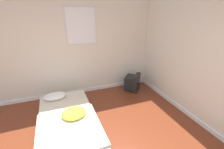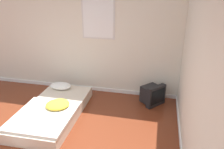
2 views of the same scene
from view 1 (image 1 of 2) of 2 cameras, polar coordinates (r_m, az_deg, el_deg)
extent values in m
cube|color=silver|center=(4.02, -19.28, 9.28)|extent=(7.38, 0.06, 2.60)
cube|color=white|center=(4.41, -17.23, -6.88)|extent=(7.38, 0.02, 0.09)
cube|color=silver|center=(3.97, -11.70, 17.63)|extent=(0.78, 0.01, 0.93)
cube|color=white|center=(3.96, -11.69, 17.62)|extent=(0.71, 0.01, 0.86)
cube|color=beige|center=(3.26, -16.49, -16.76)|extent=(1.10, 2.09, 0.22)
ellipsoid|color=white|center=(3.84, -20.89, -7.69)|extent=(0.53, 0.35, 0.14)
cube|color=silver|center=(2.86, -15.88, -19.34)|extent=(1.11, 1.22, 0.05)
ellipsoid|color=yellow|center=(3.10, -14.30, -14.03)|extent=(0.60, 0.58, 0.11)
cube|color=black|center=(4.50, 6.98, -2.91)|extent=(0.47, 0.48, 0.38)
cube|color=black|center=(4.46, 9.36, -3.04)|extent=(0.41, 0.44, 0.48)
cube|color=black|center=(4.44, 10.13, -3.01)|extent=(0.27, 0.31, 0.34)
camera|label=2|loc=(2.33, 98.30, 8.80)|focal=35.00mm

